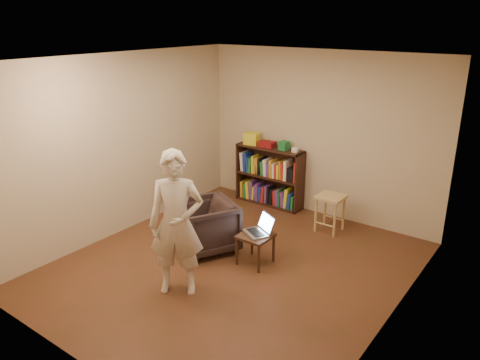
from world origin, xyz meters
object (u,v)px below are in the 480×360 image
Objects in this scene: side_table at (255,240)px; person at (176,224)px; bookshelf at (270,179)px; stool at (331,203)px; laptop at (260,229)px; armchair at (206,226)px.

person reaches higher than side_table.
bookshelf is 0.70× the size of person.
laptop reaches higher than stool.
person reaches higher than armchair.
armchair is at bearing -125.44° from stool.
laptop is at bearing 40.08° from armchair.
laptop is 1.26m from person.
armchair is at bearing 78.70° from person.
bookshelf is 2.95× the size of side_table.
stool is 1.51m from side_table.
person is (-0.37, -1.14, 0.39)m from laptop.
laptop is at bearing -60.75° from bookshelf.
person is (-0.36, -1.05, 0.52)m from side_table.
person reaches higher than laptop.
bookshelf is 2.09m from side_table.
laptop is at bearing 83.65° from side_table.
person is at bearing -105.38° from stool.
armchair is 0.80m from laptop.
stool is 1.25× the size of laptop.
armchair is at bearing -83.84° from bookshelf.
stool is 1.91m from armchair.
bookshelf is at bearing 124.18° from armchair.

